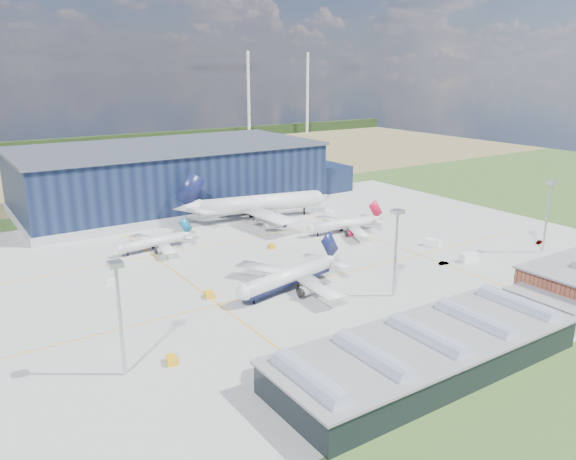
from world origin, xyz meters
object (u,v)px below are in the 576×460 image
object	(u,v)px
light_mast_east	(548,205)
gse_tug_a	(172,360)
airliner_regional	(152,238)
gse_cart_a	(330,212)
airstair	(268,370)
airliner_red	(342,219)
gse_cart_b	(112,282)
car_a	(539,242)
airliner_widebody	(259,195)
hangar	(175,178)
gse_tug_b	(209,295)
airliner_navy	(288,269)
gse_van_b	(433,243)
light_mast_west	(119,300)
gse_van_a	(469,257)
car_b	(444,263)
light_mast_center	(396,239)
gse_tug_c	(272,246)

from	to	relation	value
light_mast_east	gse_tug_a	bearing A→B (deg)	-179.65
light_mast_east	airliner_regional	size ratio (longest dim) A/B	0.84
gse_cart_a	airstair	distance (m)	127.22
airliner_red	airliner_regional	bearing A→B (deg)	-8.32
airliner_red	gse_cart_b	bearing A→B (deg)	9.81
gse_cart_a	car_a	bearing A→B (deg)	-85.35
airliner_widebody	gse_cart_b	distance (m)	77.34
hangar	gse_tug_b	size ratio (longest dim) A/B	44.11
airliner_navy	gse_van_b	bearing A→B (deg)	173.42
light_mast_west	airstair	distance (m)	30.65
airliner_navy	gse_tug_a	distance (m)	44.65
light_mast_west	gse_tug_b	size ratio (longest dim) A/B	7.00
gse_van_a	gse_van_b	world-z (taller)	gse_van_a
airliner_widebody	airliner_navy	bearing A→B (deg)	-103.63
car_a	car_b	distance (m)	43.33
gse_tug_b	airliner_red	bearing A→B (deg)	32.32
gse_tug_a	car_a	world-z (taller)	gse_tug_a
hangar	airliner_regional	bearing A→B (deg)	-119.51
hangar	gse_tug_b	distance (m)	105.19
light_mast_center	airliner_red	bearing A→B (deg)	64.31
gse_tug_c	gse_cart_a	bearing A→B (deg)	45.43
gse_tug_a	car_a	xyz separation A→B (m)	(133.57, 6.89, -0.07)
hangar	light_mast_west	distance (m)	139.77
airliner_navy	gse_tug_a	size ratio (longest dim) A/B	11.67
light_mast_center	gse_tug_b	distance (m)	49.56
airliner_red	gse_van_a	bearing A→B (deg)	114.31
car_a	hangar	bearing A→B (deg)	15.77
gse_van_a	car_a	xyz separation A→B (m)	(34.25, -1.11, -0.67)
light_mast_east	gse_tug_a	world-z (taller)	light_mast_east
airliner_widebody	gse_tug_b	distance (m)	77.93
light_mast_center	airliner_regional	xyz separation A→B (m)	(-38.21, 70.00, -10.95)
airliner_red	car_b	xyz separation A→B (m)	(4.49, -42.72, -4.65)
light_mast_west	airliner_navy	size ratio (longest dim) A/B	0.60
light_mast_center	gse_van_a	size ratio (longest dim) A/B	3.92
light_mast_west	gse_tug_c	world-z (taller)	light_mast_west
hangar	gse_van_b	distance (m)	112.18
light_mast_center	gse_cart_b	world-z (taller)	light_mast_center
gse_tug_c	car_a	size ratio (longest dim) A/B	0.80
car_a	airliner_navy	bearing A→B (deg)	64.57
light_mast_east	car_a	distance (m)	17.80
light_mast_east	gse_tug_b	size ratio (longest dim) A/B	7.00
light_mast_west	gse_cart_b	xyz separation A→B (m)	(12.15, 48.77, -14.83)
gse_tug_b	gse_van_b	xyz separation A→B (m)	(80.29, -1.69, 0.50)
light_mast_west	car_a	world-z (taller)	light_mast_west
airliner_navy	gse_cart_a	xyz separation A→B (m)	(59.54, 59.22, -5.57)
airliner_navy	airliner_widebody	distance (m)	73.36
airliner_regional	gse_van_a	xyz separation A→B (m)	(76.69, -62.76, -3.20)
airliner_red	car_a	world-z (taller)	airliner_red
gse_tug_b	gse_cart_b	distance (m)	29.44
light_mast_east	airliner_widebody	distance (m)	100.88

